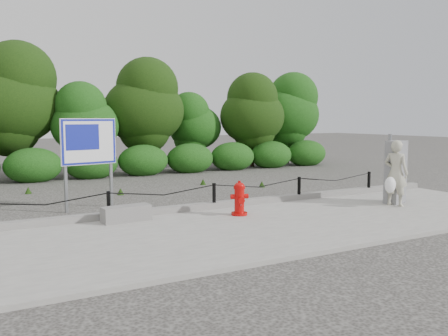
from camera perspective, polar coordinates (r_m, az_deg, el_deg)
ground at (r=11.20m, az=-1.20°, el=-5.29°), size 90.00×90.00×0.00m
sidewalk at (r=9.51m, az=4.47°, el=-7.10°), size 14.00×4.00×0.08m
curb at (r=11.22m, az=-1.32°, el=-4.49°), size 14.00×0.22×0.14m
chain_barrier at (r=11.12m, az=-1.20°, el=-2.98°), size 10.06×0.06×0.60m
treeline at (r=19.35m, az=-14.02°, el=6.97°), size 20.59×3.84×4.89m
fire_hydrant at (r=10.38m, az=1.87°, el=-3.72°), size 0.44×0.45×0.76m
pedestrian at (r=12.14m, az=19.93°, el=-0.65°), size 0.77×0.67×1.60m
concrete_block at (r=10.01m, az=-11.68°, el=-5.38°), size 1.03×0.43×0.32m
utility_cabinet at (r=12.56m, az=19.92°, el=-0.44°), size 0.67×0.51×1.72m
advertising_sign at (r=11.68m, az=-15.97°, el=2.59°), size 1.35×0.36×2.19m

